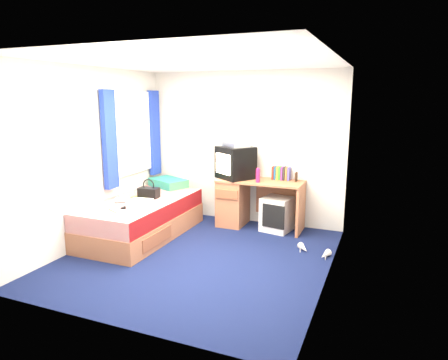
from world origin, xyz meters
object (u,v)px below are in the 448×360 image
at_px(handbag, 149,192).
at_px(colour_swatch_fan, 115,211).
at_px(storage_cube, 277,214).
at_px(pillow, 168,183).
at_px(towel, 140,203).
at_px(white_heels, 314,252).
at_px(picture_frame, 296,177).
at_px(desk, 244,200).
at_px(magazine, 142,197).
at_px(pink_water_bottle, 258,176).
at_px(bed, 142,218).
at_px(crt_tv, 235,163).
at_px(aerosol_can, 252,174).
at_px(vcr, 236,144).
at_px(water_bottle, 123,200).
at_px(remote_control, 126,207).

distance_m(handbag, colour_swatch_fan, 0.80).
bearing_deg(storage_cube, pillow, -166.77).
bearing_deg(handbag, towel, -75.53).
bearing_deg(white_heels, picture_frame, 116.70).
distance_m(desk, magazine, 1.57).
distance_m(pink_water_bottle, towel, 1.77).
distance_m(towel, white_heels, 2.39).
relative_size(bed, crt_tv, 2.99).
bearing_deg(aerosol_can, desk, -149.85).
distance_m(pillow, white_heels, 2.68).
relative_size(bed, towel, 6.81).
bearing_deg(pillow, towel, -77.27).
xyz_separation_m(handbag, magazine, (-0.10, -0.04, -0.07)).
bearing_deg(aerosol_can, vcr, -166.27).
xyz_separation_m(vcr, handbag, (-1.04, -0.87, -0.66)).
xyz_separation_m(colour_swatch_fan, white_heels, (2.44, 0.86, -0.51)).
xyz_separation_m(towel, water_bottle, (-0.36, 0.11, -0.01)).
height_order(handbag, towel, handbag).
distance_m(bed, water_bottle, 0.41).
relative_size(pillow, pink_water_bottle, 3.15).
relative_size(pillow, vcr, 1.54).
distance_m(desk, crt_tv, 0.61).
relative_size(pink_water_bottle, handbag, 0.63).
distance_m(pillow, colour_swatch_fan, 1.54).
bearing_deg(magazine, towel, -58.47).
height_order(bed, white_heels, bed).
distance_m(vcr, magazine, 1.63).
height_order(picture_frame, towel, picture_frame).
bearing_deg(aerosol_can, towel, -128.13).
bearing_deg(water_bottle, colour_swatch_fan, -66.31).
height_order(pillow, vcr, vcr).
relative_size(desk, towel, 4.43).
xyz_separation_m(pink_water_bottle, white_heels, (0.98, -0.64, -0.81)).
bearing_deg(handbag, desk, 31.00).
distance_m(bed, vcr, 1.80).
height_order(aerosol_can, white_heels, aerosol_can).
relative_size(desk, water_bottle, 6.50).
relative_size(picture_frame, white_heels, 0.30).
height_order(pillow, white_heels, pillow).
bearing_deg(vcr, remote_control, -85.15).
relative_size(storage_cube, white_heels, 1.11).
xyz_separation_m(desk, water_bottle, (-1.37, -1.25, 0.17)).
distance_m(crt_tv, water_bottle, 1.80).
distance_m(storage_cube, pink_water_bottle, 0.66).
bearing_deg(bed, colour_swatch_fan, -89.05).
height_order(water_bottle, remote_control, water_bottle).
bearing_deg(bed, aerosol_can, 40.06).
bearing_deg(white_heels, vcr, 150.06).
relative_size(crt_tv, water_bottle, 3.35).
xyz_separation_m(vcr, towel, (-0.86, -1.36, -0.70)).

